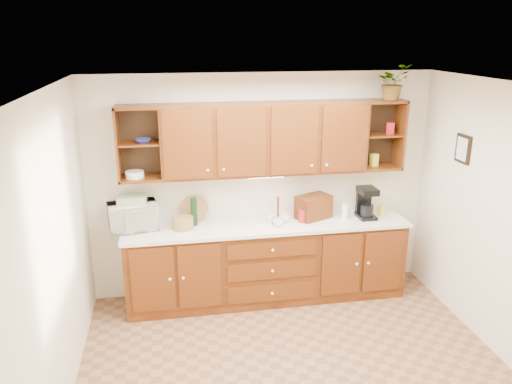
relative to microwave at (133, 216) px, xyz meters
name	(u,v)px	position (x,y,z in m)	size (l,w,h in m)	color
floor	(297,374)	(1.48, -1.54, -1.09)	(4.00, 4.00, 0.00)	#8E6041
ceiling	(305,89)	(1.48, -1.54, 1.51)	(4.00, 4.00, 0.00)	white
back_wall	(262,185)	(1.48, 0.21, 0.21)	(4.00, 4.00, 0.00)	beige
left_wall	(52,263)	(-0.52, -1.54, 0.21)	(3.50, 3.50, 0.00)	beige
base_cabinets	(267,262)	(1.48, -0.09, -0.64)	(3.20, 0.60, 0.90)	#3B1606
countertop	(267,225)	(1.48, -0.10, -0.17)	(3.24, 0.64, 0.04)	white
upper_cabinets	(266,138)	(1.49, 0.04, 0.81)	(3.20, 0.33, 0.80)	#3B1606
undercabinet_light	(266,176)	(1.48, -0.01, 0.38)	(0.40, 0.05, 0.03)	white
framed_picture	(463,149)	(3.46, -0.64, 0.76)	(0.03, 0.24, 0.30)	black
wicker_basket	(183,223)	(0.54, -0.10, -0.08)	(0.23, 0.23, 0.14)	#A47E44
microwave	(133,216)	(0.00, 0.00, 0.00)	(0.53, 0.36, 0.29)	beige
towel_stack	(132,200)	(0.00, 0.00, 0.19)	(0.30, 0.22, 0.09)	#C7CA5F
wine_bottle	(194,212)	(0.66, -0.01, 0.02)	(0.07, 0.07, 0.33)	black
woven_tray	(195,220)	(0.68, 0.12, -0.14)	(0.31, 0.31, 0.02)	#A47E44
bread_box	(313,207)	(2.05, -0.02, -0.01)	(0.39, 0.24, 0.27)	#3B1606
mug_tree	(278,219)	(1.60, -0.12, -0.10)	(0.30, 0.29, 0.32)	#3B1606
canister_red	(303,216)	(1.89, -0.13, -0.07)	(0.10, 0.10, 0.15)	maroon
canister_white	(345,211)	(2.40, -0.10, -0.06)	(0.08, 0.08, 0.17)	white
canister_yellow	(382,210)	(2.88, -0.06, -0.09)	(0.09, 0.09, 0.12)	yellow
coffee_maker	(366,203)	(2.66, -0.10, 0.03)	(0.20, 0.26, 0.37)	black
bowl_stack	(143,141)	(0.16, 0.02, 0.83)	(0.17, 0.17, 0.04)	navy
plate_stack	(135,174)	(0.05, 0.03, 0.47)	(0.20, 0.20, 0.07)	white
pantry_box_yellow	(374,160)	(2.78, 0.03, 0.51)	(0.08, 0.06, 0.15)	yellow
pantry_box_red	(390,128)	(2.94, 0.03, 0.88)	(0.09, 0.08, 0.13)	maroon
potted_plant	(393,82)	(2.91, -0.02, 1.40)	(0.36, 0.31, 0.40)	#999999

